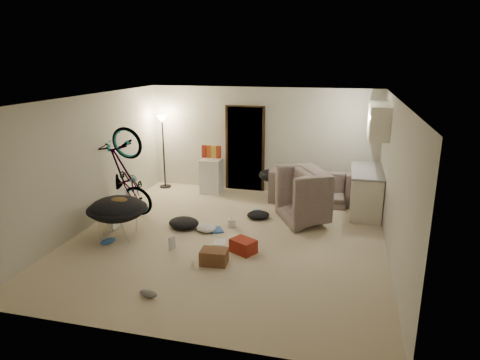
% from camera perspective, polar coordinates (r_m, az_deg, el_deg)
% --- Properties ---
extents(floor, '(5.50, 6.00, 0.02)m').
position_cam_1_polar(floor, '(7.87, -1.49, -7.73)').
color(floor, beige).
rests_on(floor, ground).
extents(ceiling, '(5.50, 6.00, 0.02)m').
position_cam_1_polar(ceiling, '(7.23, -1.64, 10.88)').
color(ceiling, white).
rests_on(ceiling, wall_back).
extents(wall_back, '(5.50, 0.02, 2.50)m').
position_cam_1_polar(wall_back, '(10.31, 2.93, 5.34)').
color(wall_back, beige).
rests_on(wall_back, floor).
extents(wall_front, '(5.50, 0.02, 2.50)m').
position_cam_1_polar(wall_front, '(4.77, -11.34, -7.86)').
color(wall_front, beige).
rests_on(wall_front, floor).
extents(wall_left, '(0.02, 6.00, 2.50)m').
position_cam_1_polar(wall_left, '(8.59, -19.61, 2.25)').
color(wall_left, beige).
rests_on(wall_left, floor).
extents(wall_right, '(0.02, 6.00, 2.50)m').
position_cam_1_polar(wall_right, '(7.24, 19.99, -0.24)').
color(wall_right, beige).
rests_on(wall_right, floor).
extents(doorway, '(0.85, 0.10, 2.04)m').
position_cam_1_polar(doorway, '(10.40, 0.70, 4.16)').
color(doorway, black).
rests_on(doorway, floor).
extents(door_trim, '(0.97, 0.04, 2.10)m').
position_cam_1_polar(door_trim, '(10.37, 0.66, 4.13)').
color(door_trim, black).
rests_on(door_trim, floor).
extents(floor_lamp, '(0.28, 0.28, 1.81)m').
position_cam_1_polar(floor_lamp, '(10.68, -10.25, 5.79)').
color(floor_lamp, black).
rests_on(floor_lamp, floor).
extents(kitchen_counter, '(0.60, 1.50, 0.88)m').
position_cam_1_polar(kitchen_counter, '(9.35, 16.39, -1.54)').
color(kitchen_counter, silver).
rests_on(kitchen_counter, floor).
extents(counter_top, '(0.64, 1.54, 0.04)m').
position_cam_1_polar(counter_top, '(9.23, 16.62, 1.18)').
color(counter_top, gray).
rests_on(counter_top, kitchen_counter).
extents(kitchen_uppers, '(0.38, 1.40, 0.65)m').
position_cam_1_polar(kitchen_uppers, '(9.04, 17.97, 7.57)').
color(kitchen_uppers, silver).
rests_on(kitchen_uppers, wall_right).
extents(sofa, '(1.93, 0.84, 0.55)m').
position_cam_1_polar(sofa, '(9.84, 9.54, -1.23)').
color(sofa, '#323932').
rests_on(sofa, floor).
extents(armchair, '(1.48, 1.55, 0.78)m').
position_cam_1_polar(armchair, '(8.72, 10.77, -2.76)').
color(armchair, '#323932').
rests_on(armchair, floor).
extents(bicycle, '(2.00, 1.03, 1.11)m').
position_cam_1_polar(bicycle, '(9.00, -14.83, -1.67)').
color(bicycle, black).
rests_on(bicycle, floor).
extents(book_asset, '(0.28, 0.24, 0.02)m').
position_cam_1_polar(book_asset, '(7.43, -9.43, -9.29)').
color(book_asset, '#9D2817').
rests_on(book_asset, floor).
extents(mini_fridge, '(0.50, 0.50, 0.82)m').
position_cam_1_polar(mini_fridge, '(10.34, -3.84, 0.58)').
color(mini_fridge, white).
rests_on(mini_fridge, floor).
extents(snack_box_0, '(0.10, 0.07, 0.30)m').
position_cam_1_polar(snack_box_0, '(10.26, -4.81, 3.82)').
color(snack_box_0, '#9D2817').
rests_on(snack_box_0, mini_fridge).
extents(snack_box_1, '(0.10, 0.08, 0.30)m').
position_cam_1_polar(snack_box_1, '(10.22, -4.17, 3.79)').
color(snack_box_1, '#C34B18').
rests_on(snack_box_1, mini_fridge).
extents(snack_box_2, '(0.12, 0.09, 0.30)m').
position_cam_1_polar(snack_box_2, '(10.18, -3.52, 3.76)').
color(snack_box_2, gold).
rests_on(snack_box_2, mini_fridge).
extents(snack_box_3, '(0.12, 0.10, 0.30)m').
position_cam_1_polar(snack_box_3, '(10.15, -2.88, 3.73)').
color(snack_box_3, '#9D2817').
rests_on(snack_box_3, mini_fridge).
extents(saucer_chair, '(1.07, 1.07, 0.76)m').
position_cam_1_polar(saucer_chair, '(8.00, -15.99, -4.39)').
color(saucer_chair, silver).
rests_on(saucer_chair, floor).
extents(hoodie, '(0.52, 0.45, 0.22)m').
position_cam_1_polar(hoodie, '(7.88, -15.89, -3.07)').
color(hoodie, '#533D1C').
rests_on(hoodie, saucer_chair).
extents(sofa_drape, '(0.63, 0.55, 0.28)m').
position_cam_1_polar(sofa_drape, '(9.88, 4.11, 0.61)').
color(sofa_drape, black).
rests_on(sofa_drape, sofa).
extents(tv_box, '(0.25, 0.92, 0.62)m').
position_cam_1_polar(tv_box, '(8.77, -15.84, -3.61)').
color(tv_box, silver).
rests_on(tv_box, floor).
extents(drink_case_a, '(0.44, 0.32, 0.24)m').
position_cam_1_polar(drink_case_a, '(6.88, -3.47, -10.19)').
color(drink_case_a, brown).
rests_on(drink_case_a, floor).
extents(drink_case_b, '(0.49, 0.45, 0.23)m').
position_cam_1_polar(drink_case_b, '(7.25, 0.45, -8.79)').
color(drink_case_b, '#9D2817').
rests_on(drink_case_b, floor).
extents(juicer, '(0.16, 0.16, 0.23)m').
position_cam_1_polar(juicer, '(8.29, -1.10, -5.67)').
color(juicer, white).
rests_on(juicer, floor).
extents(newspaper, '(0.65, 0.66, 0.01)m').
position_cam_1_polar(newspaper, '(8.55, -6.87, -5.75)').
color(newspaper, silver).
rests_on(newspaper, floor).
extents(book_blue, '(0.34, 0.36, 0.03)m').
position_cam_1_polar(book_blue, '(8.15, -3.17, -6.68)').
color(book_blue, '#2E5BA6').
rests_on(book_blue, floor).
extents(book_white, '(0.25, 0.31, 0.03)m').
position_cam_1_polar(book_white, '(7.63, -2.72, -8.34)').
color(book_white, silver).
rests_on(book_white, floor).
extents(shoe_0, '(0.25, 0.12, 0.09)m').
position_cam_1_polar(shoe_0, '(9.00, 2.38, -4.21)').
color(shoe_0, '#2E5BA6').
rests_on(shoe_0, floor).
extents(shoe_2, '(0.25, 0.30, 0.11)m').
position_cam_1_polar(shoe_2, '(7.92, -17.19, -7.81)').
color(shoe_2, '#2E5BA6').
rests_on(shoe_2, floor).
extents(shoe_3, '(0.29, 0.15, 0.10)m').
position_cam_1_polar(shoe_3, '(6.17, -12.12, -14.60)').
color(shoe_3, slate).
rests_on(shoe_3, floor).
extents(clothes_lump_a, '(0.66, 0.59, 0.19)m').
position_cam_1_polar(clothes_lump_a, '(8.33, -7.50, -5.68)').
color(clothes_lump_a, black).
rests_on(clothes_lump_a, floor).
extents(clothes_lump_b, '(0.58, 0.54, 0.14)m').
position_cam_1_polar(clothes_lump_b, '(8.74, 2.46, -4.67)').
color(clothes_lump_b, black).
rests_on(clothes_lump_b, floor).
extents(clothes_lump_c, '(0.52, 0.50, 0.12)m').
position_cam_1_polar(clothes_lump_c, '(8.13, -4.52, -6.41)').
color(clothes_lump_c, silver).
rests_on(clothes_lump_c, floor).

